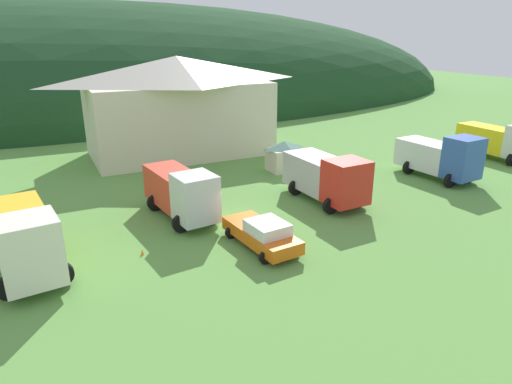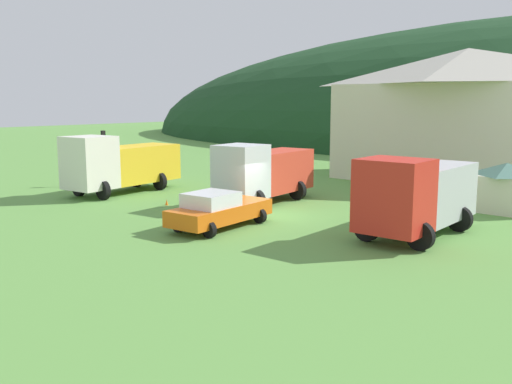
# 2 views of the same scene
# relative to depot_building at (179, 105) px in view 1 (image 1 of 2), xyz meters

# --- Properties ---
(ground_plane) EXTENTS (200.00, 200.00, 0.00)m
(ground_plane) POSITION_rel_depot_building_xyz_m (-2.16, -17.77, -4.67)
(ground_plane) COLOR #5B9342
(forested_hill_backdrop) EXTENTS (140.36, 60.00, 31.54)m
(forested_hill_backdrop) POSITION_rel_depot_building_xyz_m (-2.16, 39.00, -4.67)
(forested_hill_backdrop) COLOR #193D1E
(forested_hill_backdrop) RESTS_ON ground
(depot_building) EXTENTS (17.41, 9.35, 9.06)m
(depot_building) POSITION_rel_depot_building_xyz_m (0.00, 0.00, 0.00)
(depot_building) COLOR beige
(depot_building) RESTS_ON ground
(play_shed_cream) EXTENTS (2.76, 2.22, 2.54)m
(play_shed_cream) POSITION_rel_depot_building_xyz_m (6.06, -9.24, -3.36)
(play_shed_cream) COLOR beige
(play_shed_cream) RESTS_ON ground
(heavy_rig_striped) EXTENTS (3.81, 7.75, 3.58)m
(heavy_rig_striped) POSITION_rel_depot_building_xyz_m (-13.59, -18.67, -2.83)
(heavy_rig_striped) COLOR silver
(heavy_rig_striped) RESTS_ON ground
(tow_truck_silver) EXTENTS (3.49, 7.02, 3.35)m
(tow_truck_silver) POSITION_rel_depot_building_xyz_m (-4.78, -15.44, -2.89)
(tow_truck_silver) COLOR silver
(tow_truck_silver) RESTS_ON ground
(crane_truck_red) EXTENTS (3.55, 6.88, 3.41)m
(crane_truck_red) POSITION_rel_depot_building_xyz_m (5.03, -16.95, -2.85)
(crane_truck_red) COLOR red
(crane_truck_red) RESTS_ON ground
(box_truck_blue) EXTENTS (3.59, 6.80, 3.71)m
(box_truck_blue) POSITION_rel_depot_building_xyz_m (16.07, -16.67, -2.83)
(box_truck_blue) COLOR #3356AD
(box_truck_blue) RESTS_ON ground
(flatbed_truck_yellow) EXTENTS (3.25, 7.07, 3.42)m
(flatbed_truck_yellow) POSITION_rel_depot_building_xyz_m (25.57, -14.65, -2.90)
(flatbed_truck_yellow) COLOR silver
(flatbed_truck_yellow) RESTS_ON ground
(service_pickup_orange) EXTENTS (2.78, 5.40, 1.66)m
(service_pickup_orange) POSITION_rel_depot_building_xyz_m (-2.16, -21.36, -3.84)
(service_pickup_orange) COLOR orange
(service_pickup_orange) RESTS_ON ground
(traffic_cone_near_pickup) EXTENTS (0.36, 0.36, 0.62)m
(traffic_cone_near_pickup) POSITION_rel_depot_building_xyz_m (-8.25, -19.35, -4.67)
(traffic_cone_near_pickup) COLOR orange
(traffic_cone_near_pickup) RESTS_ON ground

